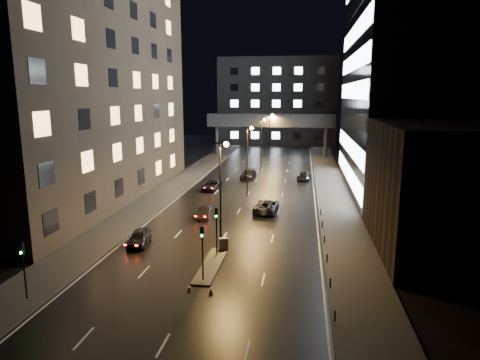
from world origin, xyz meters
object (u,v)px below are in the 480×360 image
Objects in this scene: car_away_d at (248,174)px; car_toward_a at (266,206)px; car_toward_b at (304,176)px; car_away_b at (204,212)px; car_away_c at (211,185)px; utility_cabinet at (223,244)px; car_away_a at (139,238)px.

car_away_d is 21.92m from car_toward_a.
car_away_b is at bearing 72.39° from car_toward_b.
car_away_d is (4.60, 9.71, 0.06)m from car_away_c.
utility_cabinet is at bearing -73.95° from car_away_b.
car_away_c is 4.32× the size of utility_cabinet.
car_away_b is at bearing 92.74° from utility_cabinet.
utility_cabinet is at bearing 85.89° from car_toward_b.
car_toward_b is (9.68, 0.30, -0.04)m from car_away_d.
utility_cabinet is at bearing -11.29° from car_away_a.
car_away_c is 15.08m from car_toward_a.
utility_cabinet is (4.37, -10.83, 0.07)m from car_away_b.
car_away_c is 1.01× the size of car_toward_b.
car_toward_b reaches higher than car_away_c.
car_away_c is (-2.43, 15.10, 0.04)m from car_away_b.
car_away_d reaches higher than car_toward_b.
car_toward_a is at bearing 59.67° from utility_cabinet.
car_toward_a reaches higher than car_away_b.
car_away_b reaches higher than utility_cabinet.
car_away_c is 17.44m from car_toward_b.
car_away_a is 0.89× the size of car_toward_b.
car_away_a is at bearing 55.59° from car_toward_a.
car_toward_a reaches higher than car_away_c.
car_away_b is 0.76× the size of car_away_d.
car_away_d is at bearing 79.08° from car_away_b.
car_toward_a is (7.18, 3.47, 0.14)m from car_away_b.
utility_cabinet is (-2.81, -14.30, -0.07)m from car_toward_a.
car_toward_a reaches higher than car_away_a.
car_away_d is at bearing 72.05° from car_away_a.
car_toward_a reaches higher than utility_cabinet.
car_toward_a is (11.32, 13.78, 0.04)m from car_away_a.
car_away_a is at bearing -117.83° from car_away_b.
car_away_b is at bearing -88.94° from car_away_d.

